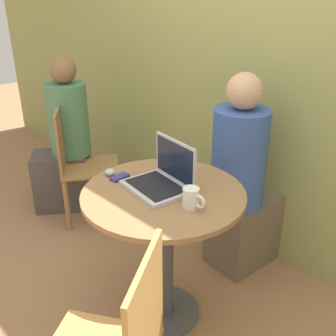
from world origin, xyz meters
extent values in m
plane|color=#9E704C|center=(0.00, 0.00, 0.00)|extent=(12.00, 12.00, 0.00)
cube|color=#939956|center=(0.00, 0.90, 1.30)|extent=(7.00, 0.05, 2.60)
cylinder|color=#4C4C51|center=(0.00, 0.00, 0.01)|extent=(0.38, 0.38, 0.02)
cylinder|color=#4C4C51|center=(0.00, 0.00, 0.38)|extent=(0.10, 0.10, 0.71)
cylinder|color=olive|center=(0.00, 0.00, 0.75)|extent=(0.78, 0.78, 0.02)
cube|color=#B7B7BC|center=(-0.04, -0.01, 0.77)|extent=(0.33, 0.27, 0.02)
cube|color=black|center=(-0.04, -0.01, 0.78)|extent=(0.29, 0.22, 0.00)
cube|color=#B7B7BC|center=(-0.02, 0.10, 0.88)|extent=(0.30, 0.05, 0.21)
cube|color=#141E33|center=(-0.03, 0.10, 0.88)|extent=(0.28, 0.04, 0.18)
cube|color=navy|center=(-0.25, -0.06, 0.77)|extent=(0.05, 0.10, 0.02)
ellipsoid|color=#B2B2B7|center=(-0.32, -0.08, 0.78)|extent=(0.06, 0.05, 0.04)
cylinder|color=white|center=(0.18, -0.01, 0.80)|extent=(0.07, 0.07, 0.09)
torus|color=white|center=(0.23, -0.01, 0.80)|extent=(0.06, 0.01, 0.06)
cube|color=tan|center=(0.47, -0.52, 0.67)|extent=(0.21, 0.32, 0.46)
cube|color=brown|center=(0.01, 0.70, 0.23)|extent=(0.34, 0.47, 0.46)
cylinder|color=#38569E|center=(0.00, 0.59, 0.75)|extent=(0.31, 0.31, 0.57)
sphere|color=tan|center=(0.00, 0.59, 1.14)|extent=(0.20, 0.20, 0.20)
cylinder|color=#9E7042|center=(-0.86, 0.34, 0.21)|extent=(0.04, 0.04, 0.41)
cylinder|color=#9E7042|center=(-1.14, 0.55, 0.21)|extent=(0.04, 0.04, 0.41)
cylinder|color=#9E7042|center=(-1.06, 0.05, 0.21)|extent=(0.04, 0.04, 0.41)
cylinder|color=#9E7042|center=(-1.35, 0.26, 0.21)|extent=(0.04, 0.04, 0.41)
cube|color=#9E7042|center=(-1.10, 0.30, 0.42)|extent=(0.56, 0.56, 0.02)
cube|color=#9E7042|center=(-1.22, 0.15, 0.65)|extent=(0.31, 0.23, 0.44)
cube|color=#4C4742|center=(-1.42, 0.22, 0.23)|extent=(0.47, 0.50, 0.45)
cylinder|color=#4C7F5B|center=(-1.35, 0.30, 0.73)|extent=(0.30, 0.30, 0.55)
sphere|color=brown|center=(-1.35, 0.30, 1.09)|extent=(0.19, 0.19, 0.19)
camera|label=1|loc=(1.19, -1.12, 1.64)|focal=42.00mm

